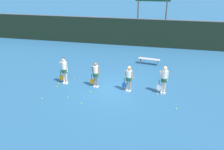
{
  "coord_description": "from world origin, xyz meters",
  "views": [
    {
      "loc": [
        2.57,
        -11.63,
        6.2
      ],
      "look_at": [
        -0.05,
        0.02,
        0.91
      ],
      "focal_mm": 35.0,
      "sensor_mm": 36.0,
      "label": 1
    }
  ],
  "objects_px": {
    "tennis_ball_0": "(42,99)",
    "tennis_ball_11": "(68,97)",
    "player_1": "(96,73)",
    "tennis_ball_9": "(59,84)",
    "player_3": "(164,78)",
    "tennis_ball_5": "(95,80)",
    "scoreboard": "(153,0)",
    "tennis_ball_2": "(176,109)",
    "player_0": "(64,69)",
    "tennis_ball_8": "(81,103)",
    "tennis_ball_1": "(134,78)",
    "player_2": "(129,77)",
    "bench_courtside": "(149,60)",
    "tennis_ball_4": "(157,94)",
    "tennis_ball_6": "(90,92)",
    "tennis_ball_3": "(122,85)",
    "tennis_ball_10": "(74,79)"
  },
  "relations": [
    {
      "from": "tennis_ball_2",
      "to": "tennis_ball_8",
      "type": "bearing_deg",
      "value": -173.44
    },
    {
      "from": "tennis_ball_2",
      "to": "tennis_ball_9",
      "type": "bearing_deg",
      "value": 169.22
    },
    {
      "from": "tennis_ball_0",
      "to": "tennis_ball_6",
      "type": "height_order",
      "value": "tennis_ball_6"
    },
    {
      "from": "tennis_ball_9",
      "to": "tennis_ball_2",
      "type": "bearing_deg",
      "value": -10.78
    },
    {
      "from": "scoreboard",
      "to": "tennis_ball_9",
      "type": "height_order",
      "value": "scoreboard"
    },
    {
      "from": "tennis_ball_0",
      "to": "tennis_ball_9",
      "type": "relative_size",
      "value": 0.93
    },
    {
      "from": "player_3",
      "to": "tennis_ball_1",
      "type": "distance_m",
      "value": 2.76
    },
    {
      "from": "tennis_ball_10",
      "to": "tennis_ball_8",
      "type": "bearing_deg",
      "value": -61.59
    },
    {
      "from": "tennis_ball_4",
      "to": "tennis_ball_6",
      "type": "xyz_separation_m",
      "value": [
        -3.89,
        -0.6,
        0.0
      ]
    },
    {
      "from": "tennis_ball_3",
      "to": "tennis_ball_4",
      "type": "bearing_deg",
      "value": -16.84
    },
    {
      "from": "bench_courtside",
      "to": "tennis_ball_11",
      "type": "height_order",
      "value": "bench_courtside"
    },
    {
      "from": "tennis_ball_3",
      "to": "bench_courtside",
      "type": "bearing_deg",
      "value": 71.37
    },
    {
      "from": "tennis_ball_0",
      "to": "tennis_ball_10",
      "type": "xyz_separation_m",
      "value": [
        0.77,
        2.9,
        0.0
      ]
    },
    {
      "from": "scoreboard",
      "to": "tennis_ball_5",
      "type": "bearing_deg",
      "value": -106.55
    },
    {
      "from": "player_3",
      "to": "tennis_ball_5",
      "type": "distance_m",
      "value": 4.6
    },
    {
      "from": "bench_courtside",
      "to": "player_3",
      "type": "relative_size",
      "value": 0.99
    },
    {
      "from": "tennis_ball_3",
      "to": "tennis_ball_4",
      "type": "distance_m",
      "value": 2.33
    },
    {
      "from": "player_0",
      "to": "player_3",
      "type": "height_order",
      "value": "player_0"
    },
    {
      "from": "tennis_ball_0",
      "to": "tennis_ball_6",
      "type": "xyz_separation_m",
      "value": [
        2.4,
        1.36,
        0.0
      ]
    },
    {
      "from": "player_2",
      "to": "tennis_ball_8",
      "type": "distance_m",
      "value": 3.16
    },
    {
      "from": "player_0",
      "to": "tennis_ball_8",
      "type": "xyz_separation_m",
      "value": [
        1.86,
        -2.15,
        -1.0
      ]
    },
    {
      "from": "scoreboard",
      "to": "player_3",
      "type": "height_order",
      "value": "scoreboard"
    },
    {
      "from": "scoreboard",
      "to": "tennis_ball_2",
      "type": "bearing_deg",
      "value": -80.25
    },
    {
      "from": "player_0",
      "to": "tennis_ball_5",
      "type": "xyz_separation_m",
      "value": [
        1.71,
        0.87,
        -1.01
      ]
    },
    {
      "from": "tennis_ball_0",
      "to": "tennis_ball_8",
      "type": "bearing_deg",
      "value": 0.6
    },
    {
      "from": "tennis_ball_3",
      "to": "player_1",
      "type": "bearing_deg",
      "value": -162.77
    },
    {
      "from": "player_0",
      "to": "tennis_ball_6",
      "type": "distance_m",
      "value": 2.33
    },
    {
      "from": "player_1",
      "to": "player_3",
      "type": "relative_size",
      "value": 0.95
    },
    {
      "from": "tennis_ball_1",
      "to": "tennis_ball_10",
      "type": "xyz_separation_m",
      "value": [
        -3.9,
        -1.04,
        -0.0
      ]
    },
    {
      "from": "tennis_ball_10",
      "to": "tennis_ball_11",
      "type": "relative_size",
      "value": 1.04
    },
    {
      "from": "player_0",
      "to": "player_1",
      "type": "bearing_deg",
      "value": 5.3
    },
    {
      "from": "player_1",
      "to": "tennis_ball_8",
      "type": "distance_m",
      "value": 2.33
    },
    {
      "from": "scoreboard",
      "to": "player_1",
      "type": "relative_size",
      "value": 3.39
    },
    {
      "from": "tennis_ball_9",
      "to": "tennis_ball_11",
      "type": "height_order",
      "value": "tennis_ball_9"
    },
    {
      "from": "bench_courtside",
      "to": "tennis_ball_4",
      "type": "height_order",
      "value": "bench_courtside"
    },
    {
      "from": "bench_courtside",
      "to": "tennis_ball_6",
      "type": "xyz_separation_m",
      "value": [
        -3.08,
        -5.48,
        -0.35
      ]
    },
    {
      "from": "tennis_ball_4",
      "to": "tennis_ball_9",
      "type": "height_order",
      "value": "tennis_ball_9"
    },
    {
      "from": "tennis_ball_0",
      "to": "tennis_ball_11",
      "type": "xyz_separation_m",
      "value": [
        1.36,
        0.48,
        -0.0
      ]
    },
    {
      "from": "tennis_ball_2",
      "to": "tennis_ball_5",
      "type": "xyz_separation_m",
      "value": [
        -5.12,
        2.45,
        -0.0
      ]
    },
    {
      "from": "player_1",
      "to": "tennis_ball_9",
      "type": "distance_m",
      "value": 2.61
    },
    {
      "from": "tennis_ball_3",
      "to": "tennis_ball_10",
      "type": "bearing_deg",
      "value": 175.46
    },
    {
      "from": "player_0",
      "to": "player_2",
      "type": "distance_m",
      "value": 4.12
    },
    {
      "from": "player_3",
      "to": "tennis_ball_5",
      "type": "relative_size",
      "value": 26.62
    },
    {
      "from": "player_0",
      "to": "tennis_ball_8",
      "type": "height_order",
      "value": "player_0"
    },
    {
      "from": "tennis_ball_2",
      "to": "tennis_ball_6",
      "type": "height_order",
      "value": "same"
    },
    {
      "from": "tennis_ball_1",
      "to": "tennis_ball_11",
      "type": "distance_m",
      "value": 4.79
    },
    {
      "from": "player_3",
      "to": "tennis_ball_8",
      "type": "xyz_separation_m",
      "value": [
        -4.27,
        -2.19,
        -0.98
      ]
    },
    {
      "from": "tennis_ball_8",
      "to": "tennis_ball_9",
      "type": "bearing_deg",
      "value": 139.02
    },
    {
      "from": "tennis_ball_0",
      "to": "tennis_ball_3",
      "type": "relative_size",
      "value": 0.97
    },
    {
      "from": "bench_courtside",
      "to": "tennis_ball_3",
      "type": "distance_m",
      "value": 4.45
    }
  ]
}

